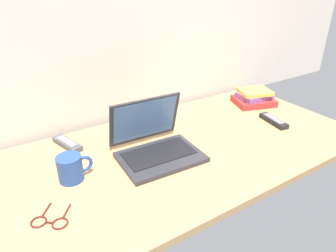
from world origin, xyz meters
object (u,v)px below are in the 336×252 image
Objects in this scene: remote_control_far at (67,144)px; book_stack at (254,98)px; remote_control_near at (274,121)px; laptop at (155,144)px; eyeglasses at (50,221)px; coffee_mug at (71,168)px.

book_stack is at bearing -5.68° from remote_control_far.
remote_control_near is at bearing -113.66° from book_stack.
eyeglasses is (-0.45, -0.16, -0.04)m from laptop.
laptop is 1.94× the size of remote_control_near.
laptop is at bearing -2.11° from coffee_mug.
eyeglasses is at bearing -160.57° from laptop.
laptop is at bearing 19.43° from eyeglasses.
remote_control_near is 1.20× the size of eyeglasses.
coffee_mug is 0.21m from eyeglasses.
laptop is at bearing -41.86° from remote_control_far.
eyeglasses is (-1.07, -0.09, -0.01)m from remote_control_near.
laptop is at bearing -168.19° from book_stack.
remote_control_near is 0.95m from remote_control_far.
laptop is 2.34× the size of eyeglasses.
remote_control_far is at bearing 160.56° from remote_control_near.
laptop is 0.73m from book_stack.
remote_control_near is (0.95, -0.08, -0.04)m from coffee_mug.
eyeglasses is at bearing -112.78° from remote_control_far.
coffee_mug is at bearing -102.29° from remote_control_far.
remote_control_far is at bearing 138.14° from laptop.
eyeglasses is (-0.12, -0.17, -0.04)m from coffee_mug.
remote_control_far is at bearing 174.32° from book_stack.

